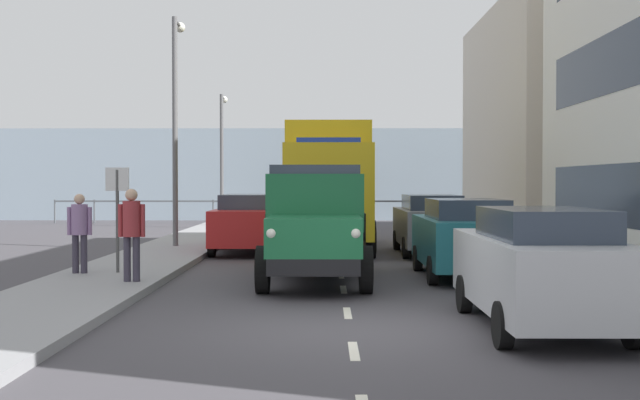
% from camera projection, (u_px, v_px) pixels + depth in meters
% --- Properties ---
extents(ground_plane, '(80.00, 80.00, 0.00)m').
position_uv_depth(ground_plane, '(339.00, 264.00, 20.24)').
color(ground_plane, '#423F44').
extents(sidewalk_left, '(2.49, 40.39, 0.15)m').
position_uv_depth(sidewalk_left, '(531.00, 261.00, 20.20)').
color(sidewalk_left, gray).
rests_on(sidewalk_left, ground_plane).
extents(sidewalk_right, '(2.49, 40.39, 0.15)m').
position_uv_depth(sidewalk_right, '(149.00, 261.00, 20.27)').
color(sidewalk_right, gray).
rests_on(sidewalk_right, ground_plane).
extents(road_centreline_markings, '(0.12, 37.22, 0.01)m').
position_uv_depth(road_centreline_markings, '(339.00, 264.00, 20.18)').
color(road_centreline_markings, silver).
rests_on(road_centreline_markings, ground_plane).
extents(building_far_block, '(8.83, 11.86, 8.91)m').
position_uv_depth(building_far_block, '(600.00, 122.00, 31.41)').
color(building_far_block, beige).
rests_on(building_far_block, ground_plane).
extents(sea_horizon, '(80.00, 0.80, 5.00)m').
position_uv_depth(sea_horizon, '(332.00, 174.00, 43.37)').
color(sea_horizon, '#8C9EAD').
rests_on(sea_horizon, ground_plane).
extents(seawall_railing, '(28.08, 0.08, 1.20)m').
position_uv_depth(seawall_railing, '(332.00, 205.00, 39.81)').
color(seawall_railing, '#4C5156').
rests_on(seawall_railing, ground_plane).
extents(truck_vintage_green, '(2.17, 5.64, 2.43)m').
position_uv_depth(truck_vintage_green, '(315.00, 227.00, 16.12)').
color(truck_vintage_green, black).
rests_on(truck_vintage_green, ground_plane).
extents(lorry_cargo_yellow, '(2.58, 8.20, 3.87)m').
position_uv_depth(lorry_cargo_yellow, '(328.00, 182.00, 24.52)').
color(lorry_cargo_yellow, gold).
rests_on(lorry_cargo_yellow, ground_plane).
extents(car_silver_kerbside_near, '(1.82, 4.46, 1.72)m').
position_uv_depth(car_silver_kerbside_near, '(539.00, 266.00, 11.24)').
color(car_silver_kerbside_near, '#B7BABF').
rests_on(car_silver_kerbside_near, ground_plane).
extents(car_teal_kerbside_1, '(1.92, 4.21, 1.72)m').
position_uv_depth(car_teal_kerbside_1, '(465.00, 237.00, 17.29)').
color(car_teal_kerbside_1, '#1E6670').
rests_on(car_teal_kerbside_1, ground_plane).
extents(car_grey_kerbside_2, '(1.88, 4.54, 1.72)m').
position_uv_depth(car_grey_kerbside_2, '(430.00, 223.00, 22.91)').
color(car_grey_kerbside_2, slate).
rests_on(car_grey_kerbside_2, ground_plane).
extents(car_red_oppositeside_0, '(1.82, 4.29, 1.72)m').
position_uv_depth(car_red_oppositeside_0, '(246.00, 222.00, 23.33)').
color(car_red_oppositeside_0, '#B21E1E').
rests_on(car_red_oppositeside_0, ground_plane).
extents(pedestrian_couple_a, '(0.53, 0.34, 1.81)m').
position_uv_depth(pedestrian_couple_a, '(132.00, 227.00, 15.42)').
color(pedestrian_couple_a, '#383342').
rests_on(pedestrian_couple_a, sidewalk_right).
extents(pedestrian_couple_b, '(0.53, 0.34, 1.69)m').
position_uv_depth(pedestrian_couple_b, '(80.00, 227.00, 16.83)').
color(pedestrian_couple_b, '#383342').
rests_on(pedestrian_couple_b, sidewalk_right).
extents(lamp_post_promenade, '(0.32, 1.14, 6.95)m').
position_uv_depth(lamp_post_promenade, '(176.00, 111.00, 24.14)').
color(lamp_post_promenade, '#59595B').
rests_on(lamp_post_promenade, sidewalk_right).
extents(lamp_post_far, '(0.32, 1.14, 5.89)m').
position_uv_depth(lamp_post_far, '(222.00, 146.00, 35.75)').
color(lamp_post_far, '#59595B').
rests_on(lamp_post_far, sidewalk_right).
extents(street_sign, '(0.50, 0.07, 2.25)m').
position_uv_depth(street_sign, '(117.00, 201.00, 16.96)').
color(street_sign, '#4C4C4C').
rests_on(street_sign, sidewalk_right).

